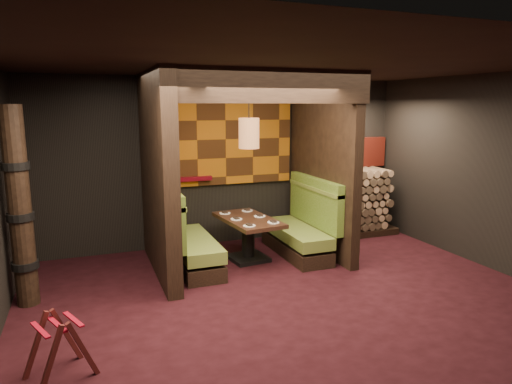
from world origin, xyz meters
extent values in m
cube|color=black|center=(0.00, 0.00, -0.01)|extent=(6.50, 5.50, 0.02)
cube|color=black|center=(0.00, 0.00, 2.86)|extent=(6.50, 5.50, 0.02)
cube|color=black|center=(0.00, 2.76, 1.43)|extent=(6.50, 0.02, 2.85)
cube|color=black|center=(0.00, -2.76, 1.43)|extent=(6.50, 0.02, 2.85)
cube|color=black|center=(3.26, 0.00, 1.43)|extent=(0.02, 5.50, 2.85)
cube|color=black|center=(-1.35, 1.65, 1.43)|extent=(0.20, 2.20, 2.85)
cube|color=black|center=(1.30, 1.70, 1.43)|extent=(0.15, 2.10, 2.85)
cube|color=black|center=(-0.02, 0.70, 2.63)|extent=(2.85, 0.18, 0.44)
cube|color=#A45A10|center=(-0.02, 2.71, 1.82)|extent=(2.40, 0.06, 1.55)
cube|color=#A45A10|center=(-1.23, 1.82, 1.85)|extent=(0.04, 1.85, 1.45)
cube|color=#5E0813|center=(-0.60, 2.65, 1.18)|extent=(0.60, 0.12, 0.07)
cube|color=black|center=(-0.85, 1.65, 0.11)|extent=(0.55, 1.60, 0.22)
cube|color=olive|center=(-0.85, 1.65, 0.36)|extent=(0.55, 1.60, 0.18)
cube|color=#4D6F1D|center=(-1.19, 1.65, 0.75)|extent=(0.12, 1.60, 0.78)
cube|color=olive|center=(-1.19, 1.65, 1.10)|extent=(0.15, 1.60, 0.06)
cube|color=black|center=(0.82, 1.65, 0.11)|extent=(0.55, 1.60, 0.22)
cube|color=olive|center=(0.82, 1.65, 0.36)|extent=(0.55, 1.60, 0.18)
cube|color=#4D6F1D|center=(1.16, 1.65, 0.75)|extent=(0.12, 1.60, 0.78)
cube|color=olive|center=(1.16, 1.65, 1.10)|extent=(0.15, 1.60, 0.06)
cube|color=black|center=(0.01, 1.67, 0.03)|extent=(0.61, 0.61, 0.06)
cylinder|color=black|center=(0.01, 1.67, 0.31)|extent=(0.20, 0.20, 0.61)
cube|color=#372217|center=(0.01, 1.67, 0.64)|extent=(0.83, 1.35, 0.06)
cylinder|color=white|center=(-0.14, 1.21, 0.68)|extent=(0.18, 0.18, 0.01)
cube|color=black|center=(-0.14, 1.21, 0.70)|extent=(0.08, 0.12, 0.02)
cylinder|color=white|center=(0.26, 1.26, 0.68)|extent=(0.18, 0.18, 0.01)
cube|color=black|center=(0.26, 1.26, 0.70)|extent=(0.08, 0.12, 0.02)
cylinder|color=white|center=(-0.19, 1.65, 0.68)|extent=(0.18, 0.18, 0.01)
cube|color=black|center=(-0.19, 1.65, 0.70)|extent=(0.08, 0.12, 0.02)
cylinder|color=white|center=(0.21, 1.69, 0.68)|extent=(0.18, 0.18, 0.01)
cube|color=black|center=(0.21, 1.69, 0.70)|extent=(0.08, 0.12, 0.02)
cylinder|color=white|center=(-0.24, 2.08, 0.68)|extent=(0.18, 0.18, 0.01)
cube|color=black|center=(-0.24, 2.08, 0.70)|extent=(0.08, 0.12, 0.02)
cylinder|color=white|center=(0.16, 2.13, 0.68)|extent=(0.18, 0.18, 0.01)
cube|color=black|center=(0.16, 2.13, 0.70)|extent=(0.08, 0.12, 0.02)
cylinder|color=#915B34|center=(0.01, 1.62, 1.98)|extent=(0.31, 0.31, 0.45)
sphere|color=#FFC672|center=(0.01, 1.62, 1.98)|extent=(0.18, 0.18, 0.18)
cylinder|color=black|center=(0.01, 1.62, 2.53)|extent=(0.02, 0.02, 0.65)
cube|color=#4D1917|center=(-2.69, -0.91, 0.27)|extent=(0.27, 0.15, 0.61)
cube|color=#4D1917|center=(-2.42, -0.79, 0.27)|extent=(0.27, 0.15, 0.61)
cube|color=#4D1917|center=(-2.83, -0.58, 0.27)|extent=(0.27, 0.15, 0.61)
cube|color=#4D1917|center=(-2.56, -0.47, 0.27)|extent=(0.27, 0.15, 0.61)
cube|color=maroon|center=(-2.76, -0.74, 0.50)|extent=(0.19, 0.36, 0.01)
cube|color=maroon|center=(-2.62, -0.69, 0.50)|extent=(0.19, 0.36, 0.01)
cube|color=maroon|center=(-2.49, -0.63, 0.50)|extent=(0.19, 0.36, 0.01)
cylinder|color=black|center=(-3.05, 1.10, 1.20)|extent=(0.26, 0.26, 2.40)
cylinder|color=black|center=(-3.05, 1.10, 0.50)|extent=(0.31, 0.31, 0.09)
cylinder|color=black|center=(-3.05, 1.10, 1.10)|extent=(0.31, 0.31, 0.09)
cylinder|color=black|center=(-3.05, 1.10, 1.70)|extent=(0.31, 0.31, 0.09)
cube|color=black|center=(2.29, 2.35, 0.06)|extent=(1.73, 0.70, 0.12)
cube|color=brown|center=(2.29, 2.35, 0.67)|extent=(1.73, 0.70, 1.10)
cube|color=maroon|center=(2.29, 2.68, 1.50)|extent=(1.83, 0.10, 0.56)
cube|color=black|center=(1.39, 1.96, 1.43)|extent=(0.08, 0.08, 2.85)
camera|label=1|loc=(-2.32, -4.77, 2.38)|focal=32.00mm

